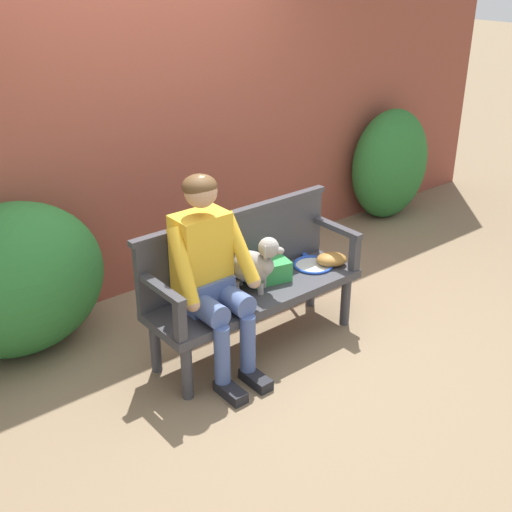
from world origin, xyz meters
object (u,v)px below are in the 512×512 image
tennis_racket (312,263)px  baseball_glove (331,259)px  person_seated (209,270)px  sports_bag (268,270)px  garden_bench (256,298)px  dog_on_bench (255,264)px

tennis_racket → baseball_glove: 0.15m
person_seated → sports_bag: bearing=8.0°
garden_bench → baseball_glove: bearing=-4.5°
garden_bench → dog_on_bench: 0.26m
garden_bench → sports_bag: (0.16, 0.07, 0.13)m
dog_on_bench → baseball_glove: (0.66, -0.06, -0.15)m
baseball_glove → person_seated: bearing=-149.8°
garden_bench → sports_bag: bearing=22.6°
garden_bench → sports_bag: 0.22m
dog_on_bench → sports_bag: size_ratio=1.39×
garden_bench → tennis_racket: size_ratio=2.65×
tennis_racket → sports_bag: size_ratio=2.07×
baseball_glove → sports_bag: sports_bag is taller
sports_bag → dog_on_bench: bearing=-159.6°
person_seated → dog_on_bench: bearing=2.4°
person_seated → dog_on_bench: (0.38, 0.02, -0.08)m
dog_on_bench → sports_bag: bearing=20.4°
baseball_glove → dog_on_bench: bearing=-152.4°
person_seated → tennis_racket: (0.93, 0.05, -0.26)m
tennis_racket → sports_bag: sports_bag is taller
dog_on_bench → baseball_glove: size_ratio=1.77×
person_seated → dog_on_bench: 0.38m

